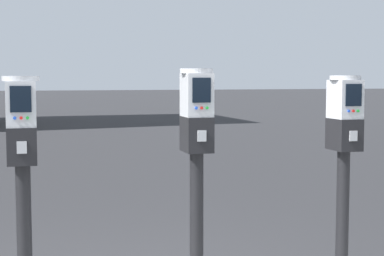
{
  "coord_description": "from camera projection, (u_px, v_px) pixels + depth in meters",
  "views": [
    {
      "loc": [
        -0.8,
        -3.8,
        1.6
      ],
      "look_at": [
        0.38,
        -0.02,
        1.27
      ],
      "focal_mm": 56.05,
      "sensor_mm": 36.0,
      "label": 1
    }
  ],
  "objects": [
    {
      "name": "parking_meter_twin_adjacent",
      "position": [
        197.0,
        142.0,
        3.88
      ],
      "size": [
        0.23,
        0.26,
        1.52
      ],
      "rotation": [
        0.0,
        0.0,
        -1.62
      ],
      "color": "black",
      "rests_on": "sidewalk_slab"
    },
    {
      "name": "parking_meter_end_of_row",
      "position": [
        344.0,
        141.0,
        4.21
      ],
      "size": [
        0.23,
        0.26,
        1.48
      ],
      "rotation": [
        0.0,
        0.0,
        -1.62
      ],
      "color": "black",
      "rests_on": "sidewalk_slab"
    },
    {
      "name": "parking_meter_near_kerb",
      "position": [
        22.0,
        153.0,
        3.56
      ],
      "size": [
        0.23,
        0.26,
        1.47
      ],
      "rotation": [
        0.0,
        0.0,
        -1.62
      ],
      "color": "black",
      "rests_on": "sidewalk_slab"
    }
  ]
}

